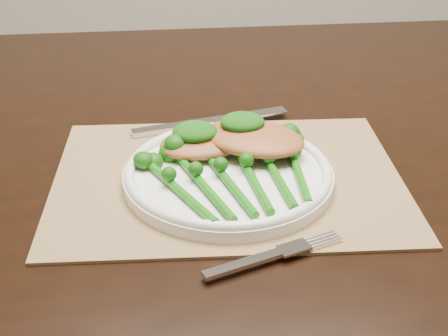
{
  "coord_description": "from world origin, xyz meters",
  "views": [
    {
      "loc": [
        -0.08,
        -0.92,
        1.14
      ],
      "look_at": [
        -0.05,
        -0.3,
        0.78
      ],
      "focal_mm": 50.0,
      "sensor_mm": 36.0,
      "label": 1
    }
  ],
  "objects_px": {
    "chicken_fillet_left": "(205,142)",
    "broccolini_bundle": "(240,179)",
    "placemat": "(228,178)",
    "dining_table": "(258,315)",
    "dinner_plate": "(228,173)"
  },
  "relations": [
    {
      "from": "chicken_fillet_left",
      "to": "broccolini_bundle",
      "type": "bearing_deg",
      "value": -82.8
    },
    {
      "from": "placemat",
      "to": "broccolini_bundle",
      "type": "height_order",
      "value": "broccolini_bundle"
    },
    {
      "from": "dining_table",
      "to": "broccolini_bundle",
      "type": "xyz_separation_m",
      "value": [
        -0.05,
        -0.2,
        0.4
      ]
    },
    {
      "from": "chicken_fillet_left",
      "to": "broccolini_bundle",
      "type": "height_order",
      "value": "same"
    },
    {
      "from": "chicken_fillet_left",
      "to": "broccolini_bundle",
      "type": "relative_size",
      "value": 0.51
    },
    {
      "from": "dining_table",
      "to": "dinner_plate",
      "type": "bearing_deg",
      "value": -113.3
    },
    {
      "from": "chicken_fillet_left",
      "to": "dining_table",
      "type": "bearing_deg",
      "value": 34.57
    },
    {
      "from": "placemat",
      "to": "chicken_fillet_left",
      "type": "bearing_deg",
      "value": 121.99
    },
    {
      "from": "broccolini_bundle",
      "to": "dining_table",
      "type": "bearing_deg",
      "value": 58.77
    },
    {
      "from": "placemat",
      "to": "broccolini_bundle",
      "type": "distance_m",
      "value": 0.05
    },
    {
      "from": "dining_table",
      "to": "chicken_fillet_left",
      "type": "xyz_separation_m",
      "value": [
        -0.09,
        -0.12,
        0.4
      ]
    },
    {
      "from": "dining_table",
      "to": "chicken_fillet_left",
      "type": "relative_size",
      "value": 14.29
    },
    {
      "from": "dining_table",
      "to": "broccolini_bundle",
      "type": "relative_size",
      "value": 7.25
    },
    {
      "from": "dinner_plate",
      "to": "chicken_fillet_left",
      "type": "height_order",
      "value": "chicken_fillet_left"
    },
    {
      "from": "dinner_plate",
      "to": "dining_table",
      "type": "bearing_deg",
      "value": 70.06
    }
  ]
}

